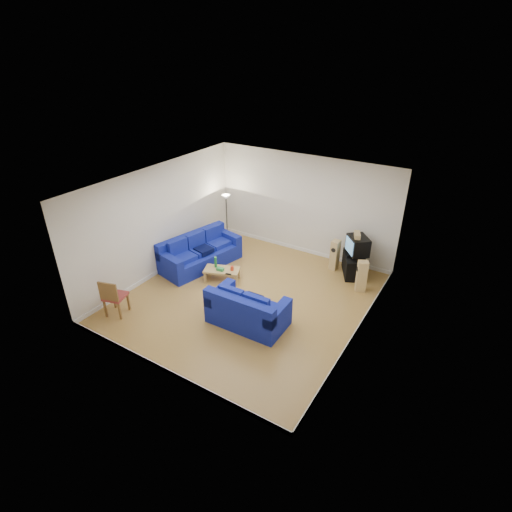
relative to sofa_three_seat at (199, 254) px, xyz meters
The scene contains 16 objects.
room 2.67m from the sofa_three_seat, 18.39° to the right, with size 6.01×6.51×3.21m.
sofa_three_seat is the anchor object (origin of this frame).
sofa_loveseat 3.33m from the sofa_three_seat, 31.25° to the right, with size 1.90×1.08×0.94m.
coffee_table 1.20m from the sofa_three_seat, 18.80° to the right, with size 1.12×0.84×0.37m.
bottle 1.00m from the sofa_three_seat, 22.19° to the right, with size 0.08×0.08×0.33m, color #197233.
tissue_box 1.23m from the sofa_three_seat, 22.26° to the right, with size 0.21×0.11×0.08m, color green.
red_canister 1.45m from the sofa_three_seat, 11.28° to the right, with size 0.09×0.09×0.13m, color red.
remote 1.56m from the sofa_three_seat, 19.76° to the right, with size 0.17×0.05×0.02m, color black.
tv_stand 4.67m from the sofa_three_seat, 24.62° to the left, with size 1.02×0.57×0.62m, color black.
av_receiver 4.62m from the sofa_three_seat, 24.22° to the left, with size 0.38×0.31×0.09m, color black.
television 4.74m from the sofa_three_seat, 24.27° to the left, with size 0.81×0.83×0.52m.
centre_speaker 4.75m from the sofa_three_seat, 24.19° to the left, with size 0.39×0.16×0.14m, color tan.
speaker_left 4.12m from the sofa_three_seat, 28.16° to the left, with size 0.23×0.30×0.94m.
speaker_right 4.87m from the sofa_three_seat, 14.09° to the left, with size 0.34×0.31×0.92m.
floor_lamp 2.05m from the sofa_three_seat, 95.94° to the left, with size 0.29×0.29×1.71m.
dining_chair 3.17m from the sofa_three_seat, 92.87° to the right, with size 0.62×0.62×1.04m.
Camera 1 is at (4.90, -7.54, 6.12)m, focal length 28.00 mm.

